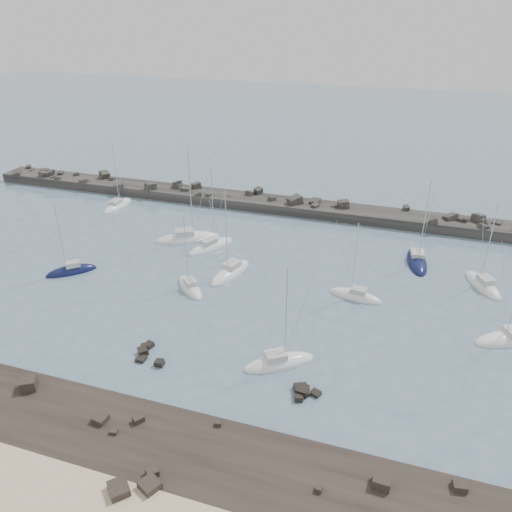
% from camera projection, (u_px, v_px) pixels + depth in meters
% --- Properties ---
extents(ground, '(400.00, 400.00, 0.00)m').
position_uv_depth(ground, '(218.00, 318.00, 62.92)').
color(ground, slate).
rests_on(ground, ground).
extents(rock_shelf, '(140.00, 12.00, 1.89)m').
position_uv_depth(rock_shelf, '(125.00, 451.00, 44.27)').
color(rock_shelf, black).
rests_on(rock_shelf, ground).
extents(rock_cluster_near, '(4.16, 3.63, 1.26)m').
position_uv_depth(rock_cluster_near, '(146.00, 354.00, 56.12)').
color(rock_cluster_near, black).
rests_on(rock_cluster_near, ground).
extents(rock_cluster_far, '(3.17, 2.79, 1.49)m').
position_uv_depth(rock_cluster_far, '(304.00, 393.00, 50.67)').
color(rock_cluster_far, black).
rests_on(rock_cluster_far, ground).
extents(breakwater, '(115.00, 7.55, 4.79)m').
position_uv_depth(breakwater, '(256.00, 205.00, 96.97)').
color(breakwater, '#2A2725').
rests_on(breakwater, ground).
extents(sailboat_1, '(3.00, 8.58, 13.34)m').
position_uv_depth(sailboat_1, '(118.00, 206.00, 96.88)').
color(sailboat_1, white).
rests_on(sailboat_1, ground).
extents(sailboat_2, '(6.81, 6.54, 11.72)m').
position_uv_depth(sailboat_2, '(72.00, 271.00, 73.38)').
color(sailboat_2, '#0E143D').
rests_on(sailboat_2, ground).
extents(sailboat_3, '(6.72, 9.20, 14.19)m').
position_uv_depth(sailboat_3, '(211.00, 247.00, 80.73)').
color(sailboat_3, white).
rests_on(sailboat_3, ground).
extents(sailboat_4, '(10.97, 8.44, 16.96)m').
position_uv_depth(sailboat_4, '(188.00, 239.00, 83.44)').
color(sailboat_4, white).
rests_on(sailboat_4, ground).
extents(sailboat_5, '(6.66, 6.66, 11.54)m').
position_uv_depth(sailboat_5, '(190.00, 288.00, 69.24)').
color(sailboat_5, white).
rests_on(sailboat_5, ground).
extents(sailboat_6, '(4.89, 9.32, 14.13)m').
position_uv_depth(sailboat_6, '(231.00, 273.00, 73.02)').
color(sailboat_6, white).
rests_on(sailboat_6, ground).
extents(sailboat_7, '(8.11, 6.81, 12.99)m').
position_uv_depth(sailboat_7, '(279.00, 363.00, 54.78)').
color(sailboat_7, white).
rests_on(sailboat_7, ground).
extents(sailboat_8, '(4.26, 9.46, 14.40)m').
position_uv_depth(sailboat_8, '(417.00, 262.00, 76.16)').
color(sailboat_8, '#0E143D').
rests_on(sailboat_8, ground).
extents(sailboat_9, '(7.59, 3.44, 11.71)m').
position_uv_depth(sailboat_9, '(356.00, 296.00, 67.18)').
color(sailboat_9, white).
rests_on(sailboat_9, ground).
extents(sailboat_10, '(5.98, 8.43, 13.04)m').
position_uv_depth(sailboat_10, '(483.00, 285.00, 69.80)').
color(sailboat_10, white).
rests_on(sailboat_10, ground).
extents(sailboat_11, '(9.52, 7.09, 14.55)m').
position_uv_depth(sailboat_11, '(511.00, 339.00, 58.75)').
color(sailboat_11, white).
rests_on(sailboat_11, ground).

